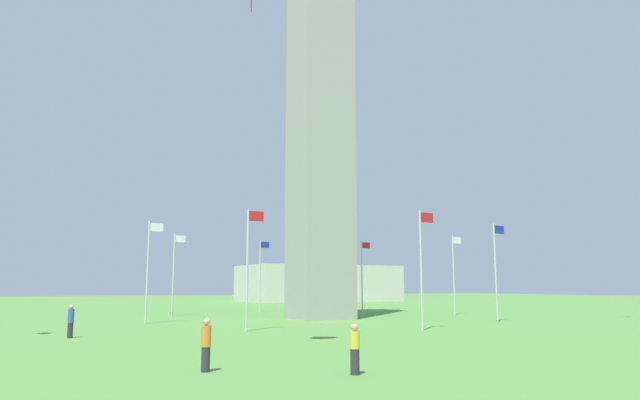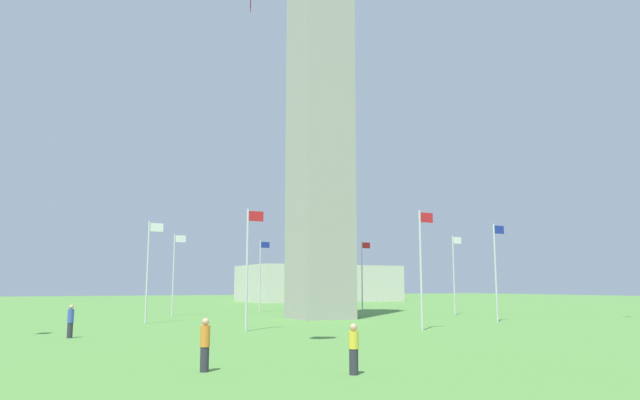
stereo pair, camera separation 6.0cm
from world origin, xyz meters
name	(u,v)px [view 1 (the left image)]	position (x,y,z in m)	size (l,w,h in m)	color
ground_plane	(320,319)	(0.00, 0.00, 0.00)	(260.00, 260.00, 0.00)	#548C3D
obelisk_monument	(320,80)	(0.00, 0.00, 21.14)	(4.65, 4.65, 42.29)	#A8A399
flagpole_n	(454,271)	(14.54, 0.00, 4.20)	(1.12, 0.14, 7.64)	silver
flagpole_ne	(362,273)	(10.30, 10.24, 4.20)	(1.12, 0.14, 7.64)	silver
flagpole_e	(260,272)	(0.06, 14.48, 4.20)	(1.12, 0.14, 7.64)	silver
flagpole_se	(174,270)	(-10.18, 10.24, 4.20)	(1.12, 0.14, 7.64)	silver
flagpole_s	(148,267)	(-14.42, 0.00, 4.20)	(1.12, 0.14, 7.64)	silver
flagpole_sw	(248,263)	(-10.18, -10.24, 4.20)	(1.12, 0.14, 7.64)	silver
flagpole_w	(422,263)	(0.06, -14.48, 4.20)	(1.12, 0.14, 7.64)	silver
flagpole_nw	(496,267)	(10.30, -10.24, 4.20)	(1.12, 0.14, 7.64)	silver
person_orange_shirt	(206,345)	(-17.27, -26.12, 0.86)	(0.32, 0.32, 1.73)	#2D2D38
person_yellow_shirt	(355,349)	(-13.21, -28.85, 0.79)	(0.32, 0.32, 1.59)	#2D2D38
person_blue_shirt	(71,321)	(-20.34, -10.59, 0.88)	(0.32, 0.32, 1.77)	#2D2D38
distant_building	(318,283)	(25.80, 52.34, 3.19)	(27.05, 15.97, 6.38)	beige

